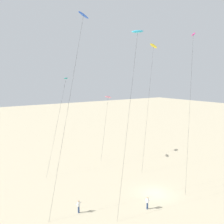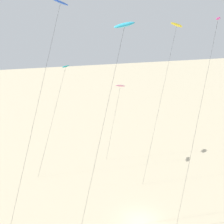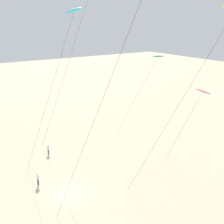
{
  "view_description": "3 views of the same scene",
  "coord_description": "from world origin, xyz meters",
  "px_view_note": "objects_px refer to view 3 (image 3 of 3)",
  "views": [
    {
      "loc": [
        -26.29,
        -26.64,
        17.12
      ],
      "look_at": [
        -2.75,
        7.21,
        11.55
      ],
      "focal_mm": 42.24,
      "sensor_mm": 36.0,
      "label": 1
    },
    {
      "loc": [
        -13.37,
        -26.27,
        23.79
      ],
      "look_at": [
        -1.69,
        5.68,
        12.85
      ],
      "focal_mm": 45.12,
      "sensor_mm": 36.0,
      "label": 2
    },
    {
      "loc": [
        26.42,
        -9.78,
        22.07
      ],
      "look_at": [
        -2.67,
        9.18,
        9.3
      ],
      "focal_mm": 38.66,
      "sensor_mm": 36.0,
      "label": 3
    }
  ],
  "objects_px": {
    "kite_cyan": "(73,12)",
    "kite_flyer_middle": "(38,179)",
    "kite_magenta": "(138,7)",
    "kite_flyer_nearest": "(48,149)",
    "kite_teal": "(157,58)",
    "kite_pink": "(203,92)"
  },
  "relations": [
    {
      "from": "kite_magenta",
      "to": "kite_flyer_nearest",
      "type": "height_order",
      "value": "kite_magenta"
    },
    {
      "from": "kite_magenta",
      "to": "kite_teal",
      "type": "height_order",
      "value": "kite_magenta"
    },
    {
      "from": "kite_magenta",
      "to": "kite_pink",
      "type": "bearing_deg",
      "value": 108.33
    },
    {
      "from": "kite_teal",
      "to": "kite_magenta",
      "type": "bearing_deg",
      "value": -47.63
    },
    {
      "from": "kite_teal",
      "to": "kite_flyer_nearest",
      "type": "height_order",
      "value": "kite_teal"
    },
    {
      "from": "kite_teal",
      "to": "kite_flyer_middle",
      "type": "height_order",
      "value": "kite_teal"
    },
    {
      "from": "kite_cyan",
      "to": "kite_flyer_middle",
      "type": "relative_size",
      "value": 14.36
    },
    {
      "from": "kite_teal",
      "to": "kite_flyer_nearest",
      "type": "xyz_separation_m",
      "value": [
        -7.13,
        -18.34,
        -15.54
      ]
    },
    {
      "from": "kite_cyan",
      "to": "kite_flyer_middle",
      "type": "height_order",
      "value": "kite_cyan"
    },
    {
      "from": "kite_flyer_nearest",
      "to": "kite_teal",
      "type": "bearing_deg",
      "value": 68.76
    },
    {
      "from": "kite_flyer_nearest",
      "to": "kite_flyer_middle",
      "type": "xyz_separation_m",
      "value": [
        7.79,
        -4.24,
        0.0
      ]
    },
    {
      "from": "kite_cyan",
      "to": "kite_flyer_middle",
      "type": "bearing_deg",
      "value": -116.1
    },
    {
      "from": "kite_teal",
      "to": "kite_flyer_middle",
      "type": "xyz_separation_m",
      "value": [
        0.66,
        -22.59,
        -15.54
      ]
    },
    {
      "from": "kite_pink",
      "to": "kite_teal",
      "type": "xyz_separation_m",
      "value": [
        -9.85,
        -0.11,
        3.77
      ]
    },
    {
      "from": "kite_cyan",
      "to": "kite_flyer_middle",
      "type": "xyz_separation_m",
      "value": [
        -2.79,
        -5.69,
        -22.39
      ]
    },
    {
      "from": "kite_magenta",
      "to": "kite_cyan",
      "type": "bearing_deg",
      "value": 179.46
    },
    {
      "from": "kite_magenta",
      "to": "kite_flyer_nearest",
      "type": "xyz_separation_m",
      "value": [
        -22.65,
        -1.33,
        -22.39
      ]
    },
    {
      "from": "kite_flyer_middle",
      "to": "kite_teal",
      "type": "bearing_deg",
      "value": 91.67
    },
    {
      "from": "kite_pink",
      "to": "kite_flyer_middle",
      "type": "relative_size",
      "value": 7.93
    },
    {
      "from": "kite_magenta",
      "to": "kite_flyer_middle",
      "type": "bearing_deg",
      "value": -159.43
    },
    {
      "from": "kite_teal",
      "to": "kite_cyan",
      "type": "height_order",
      "value": "kite_cyan"
    },
    {
      "from": "kite_pink",
      "to": "kite_flyer_middle",
      "type": "bearing_deg",
      "value": -112.03
    }
  ]
}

